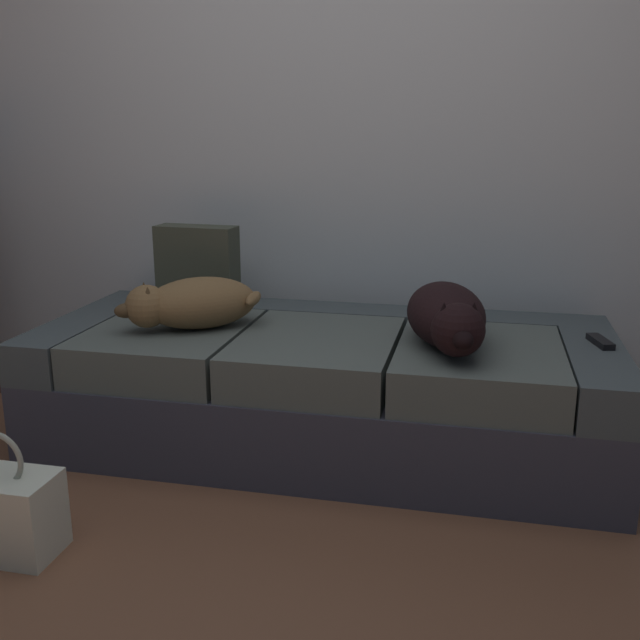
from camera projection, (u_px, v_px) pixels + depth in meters
The scene contains 8 objects.
ground_plane at pixel (221, 636), 1.75m from camera, with size 10.00×10.00×0.00m, color brown.
back_wall at pixel (354, 76), 3.05m from camera, with size 6.40×0.10×2.80m, color silver.
couch at pixel (323, 387), 2.78m from camera, with size 2.14×0.90×0.46m.
dog_tan at pixel (192, 303), 2.70m from camera, with size 0.52×0.44×0.19m.
dog_dark at pixel (448, 317), 2.48m from camera, with size 0.36×0.62×0.21m.
tv_remote at pixel (600, 341), 2.52m from camera, with size 0.04×0.15×0.02m, color black.
throw_pillow at pixel (198, 266), 3.03m from camera, with size 0.34×0.12×0.34m, color #414639.
handbag at pixel (2, 512), 2.07m from camera, with size 0.32×0.18×0.38m.
Camera 1 is at (0.56, -1.40, 1.19)m, focal length 40.56 mm.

